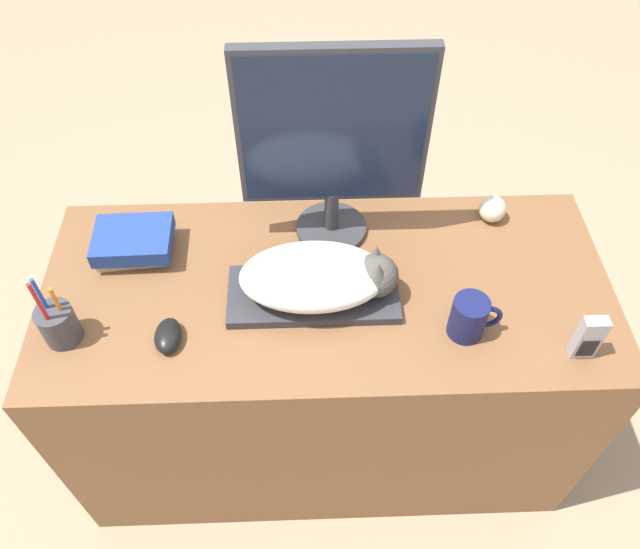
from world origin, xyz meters
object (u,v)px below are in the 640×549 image
at_px(coffee_mug, 470,317).
at_px(monitor, 333,138).
at_px(computer_mouse, 168,336).
at_px(phone, 588,338).
at_px(keyboard, 313,294).
at_px(cat, 322,276).
at_px(pen_cup, 58,324).
at_px(book_stack, 133,241).
at_px(baseball, 492,209).

bearing_deg(coffee_mug, monitor, 131.68).
relative_size(computer_mouse, phone, 0.76).
bearing_deg(computer_mouse, keyboard, 18.77).
distance_m(keyboard, cat, 0.07).
distance_m(computer_mouse, phone, 0.92).
bearing_deg(monitor, computer_mouse, -139.08).
xyz_separation_m(keyboard, monitor, (0.05, 0.22, 0.29)).
distance_m(monitor, coffee_mug, 0.50).
relative_size(keyboard, pen_cup, 1.90).
relative_size(monitor, pen_cup, 2.48).
distance_m(cat, pen_cup, 0.60).
bearing_deg(phone, coffee_mug, 164.12).
bearing_deg(phone, cat, 162.53).
bearing_deg(keyboard, phone, -16.89).
xyz_separation_m(computer_mouse, phone, (0.92, -0.07, 0.04)).
distance_m(monitor, book_stack, 0.57).
bearing_deg(book_stack, baseball, 5.24).
relative_size(cat, book_stack, 1.84).
bearing_deg(baseball, computer_mouse, -155.84).
relative_size(monitor, book_stack, 2.64).
bearing_deg(cat, phone, -17.47).
bearing_deg(baseball, phone, -75.54).
distance_m(pen_cup, book_stack, 0.29).
bearing_deg(computer_mouse, pen_cup, 175.63).
bearing_deg(book_stack, phone, -18.37).
xyz_separation_m(coffee_mug, pen_cup, (-0.91, 0.02, -0.00)).
bearing_deg(pen_cup, computer_mouse, -4.37).
height_order(cat, pen_cup, pen_cup).
bearing_deg(monitor, phone, -36.62).
distance_m(keyboard, phone, 0.62).
xyz_separation_m(keyboard, baseball, (0.48, 0.25, 0.02)).
bearing_deg(keyboard, pen_cup, -170.61).
height_order(monitor, pen_cup, monitor).
height_order(keyboard, baseball, baseball).
distance_m(monitor, computer_mouse, 0.58).
relative_size(computer_mouse, pen_cup, 0.45).
bearing_deg(pen_cup, book_stack, 65.21).
relative_size(cat, pen_cup, 1.73).
bearing_deg(computer_mouse, cat, 17.72).
bearing_deg(keyboard, coffee_mug, -17.58).
distance_m(baseball, phone, 0.44).
distance_m(keyboard, book_stack, 0.48).
height_order(pen_cup, phone, pen_cup).
height_order(keyboard, pen_cup, pen_cup).
height_order(computer_mouse, baseball, baseball).
bearing_deg(coffee_mug, baseball, 69.86).
xyz_separation_m(cat, computer_mouse, (-0.35, -0.11, -0.06)).
height_order(pen_cup, book_stack, pen_cup).
xyz_separation_m(pen_cup, phone, (1.16, -0.08, 0.01)).
relative_size(monitor, computer_mouse, 5.54).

